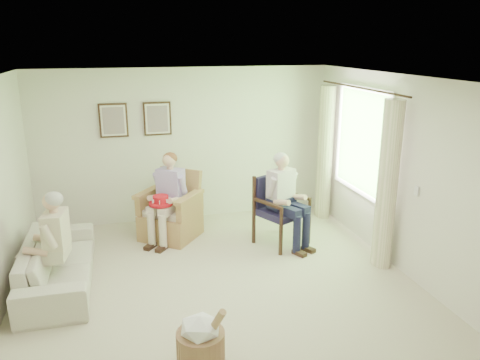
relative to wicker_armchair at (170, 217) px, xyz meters
The scene contains 18 objects.
floor 2.03m from the wicker_armchair, 78.78° to the right, with size 5.50×5.50×0.00m, color beige.
back_wall 1.31m from the wicker_armchair, 63.78° to the left, with size 5.00×0.04×2.60m, color silver.
front_wall 4.82m from the wicker_armchair, 85.28° to the right, with size 5.00×0.04×2.60m, color silver.
right_wall 3.62m from the wicker_armchair, 34.16° to the right, with size 0.04×5.50×2.60m, color silver.
ceiling 3.02m from the wicker_armchair, 78.78° to the right, with size 5.00×5.50×0.02m, color white.
window 3.21m from the wicker_armchair, 14.93° to the right, with size 0.13×2.50×1.63m.
curtain_left 3.33m from the wicker_armchair, 32.63° to the right, with size 0.34×0.34×2.30m, color beige.
curtain_right 2.85m from the wicker_armchair, ahead, with size 0.34×0.34×2.30m, color beige.
framed_print_left 1.80m from the wicker_armchair, 135.38° to the left, with size 0.45×0.05×0.55m.
framed_print_right 1.63m from the wicker_armchair, 94.65° to the left, with size 0.45×0.05×0.55m.
wicker_armchair is the anchor object (origin of this frame).
wood_armchair 1.74m from the wicker_armchair, 20.73° to the right, with size 0.67×0.63×1.04m.
sofa 1.96m from the wicker_armchair, 142.76° to the right, with size 0.80×2.05×0.60m, color beige.
person_wicker 0.48m from the wicker_armchair, 90.00° to the right, with size 0.40×0.62×1.35m.
person_dark 1.86m from the wicker_armchair, 25.85° to the right, with size 0.40×0.63×1.40m.
person_sofa 2.11m from the wicker_armchair, 138.75° to the right, with size 0.42×0.62×1.26m.
red_hat 0.50m from the wicker_armchair, 118.83° to the right, with size 0.36×0.36×0.14m.
hatbox 3.21m from the wicker_armchair, 91.54° to the right, with size 0.55×0.55×0.69m.
Camera 1 is at (-1.09, -5.03, 3.00)m, focal length 35.00 mm.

